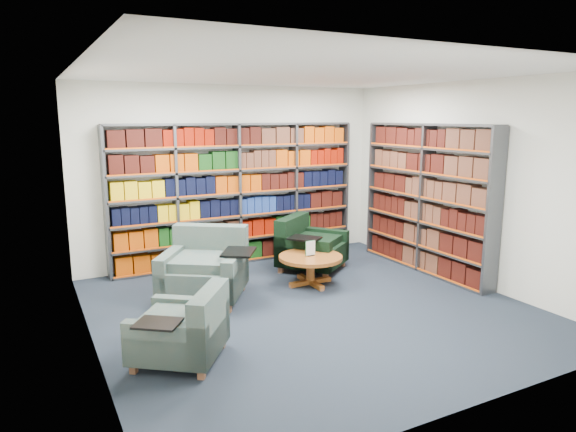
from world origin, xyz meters
name	(u,v)px	position (x,y,z in m)	size (l,w,h in m)	color
room_shell	(311,195)	(0.00, 0.00, 1.40)	(5.02, 5.02, 2.82)	black
bookshelf_back	(237,194)	(0.00, 2.34, 1.10)	(4.00, 0.28, 2.20)	#47494F
bookshelf_right	(427,199)	(2.34, 0.60, 1.10)	(0.28, 2.50, 2.20)	#47494F
chair_teal_left	(206,270)	(-1.00, 0.98, 0.36)	(1.37, 1.37, 0.90)	#022E3E
chair_green_right	(307,248)	(0.78, 1.47, 0.32)	(1.24, 1.24, 0.80)	black
chair_teal_front	(187,332)	(-1.74, -0.64, 0.29)	(1.10, 1.10, 0.72)	#022E3E
coffee_table	(310,262)	(0.44, 0.78, 0.33)	(0.88, 0.88, 0.62)	brown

